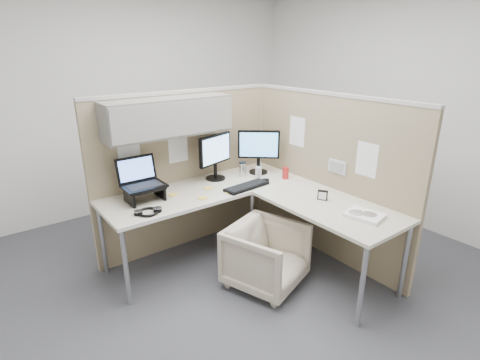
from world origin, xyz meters
TOP-DOWN VIEW (x-y plane):
  - ground at (0.00, 0.00)m, footprint 4.50×4.50m
  - partition_back at (-0.22, 0.83)m, footprint 2.00×0.36m
  - partition_right at (0.90, -0.07)m, footprint 0.07×2.03m
  - desk at (0.12, 0.13)m, footprint 2.00×1.98m
  - office_chair at (0.04, -0.21)m, footprint 0.76×0.73m
  - monitor_left at (0.12, 0.70)m, footprint 0.43×0.20m
  - monitor_right at (0.60, 0.59)m, footprint 0.36×0.31m
  - laptop_station at (-0.70, 0.63)m, footprint 0.36×0.31m
  - keyboard at (0.22, 0.30)m, footprint 0.49×0.20m
  - mouse at (0.47, 0.32)m, footprint 0.11×0.08m
  - travel_mug at (0.39, 0.60)m, footprint 0.07×0.07m
  - soda_can_green at (0.71, 0.27)m, footprint 0.07×0.07m
  - soda_can_silver at (0.49, 0.45)m, footprint 0.07×0.07m
  - sticky_note_a at (-0.26, 0.33)m, footprint 0.08×0.08m
  - sticky_note_d at (-0.09, 0.50)m, footprint 0.08×0.08m
  - sticky_note_b at (0.02, 0.31)m, footprint 0.09×0.09m
  - sticky_note_c at (-0.44, 0.56)m, footprint 0.08×0.08m
  - headphones at (-0.79, 0.32)m, footprint 0.22×0.22m
  - paper_stack at (0.57, -0.79)m, footprint 0.27×0.32m
  - desk_clock at (0.58, -0.35)m, footprint 0.08×0.09m

SIDE VIEW (x-z plane):
  - ground at x=0.00m, z-range 0.00..0.00m
  - office_chair at x=0.04m, z-range 0.00..0.62m
  - desk at x=0.12m, z-range 0.32..1.05m
  - sticky_note_a at x=-0.26m, z-range 0.73..0.74m
  - sticky_note_d at x=-0.09m, z-range 0.73..0.74m
  - sticky_note_b at x=0.02m, z-range 0.73..0.74m
  - sticky_note_c at x=-0.44m, z-range 0.73..0.74m
  - keyboard at x=0.22m, z-range 0.73..0.75m
  - headphones at x=-0.79m, z-range 0.73..0.76m
  - paper_stack at x=0.57m, z-range 0.73..0.76m
  - mouse at x=0.47m, z-range 0.73..0.76m
  - desk_clock at x=0.58m, z-range 0.73..0.82m
  - soda_can_green at x=0.71m, z-range 0.73..0.85m
  - soda_can_silver at x=0.49m, z-range 0.73..0.85m
  - travel_mug at x=0.39m, z-range 0.73..0.88m
  - partition_right at x=0.90m, z-range 0.00..1.63m
  - laptop_station at x=-0.70m, z-range 0.69..1.06m
  - monitor_left at x=0.12m, z-range 0.77..1.24m
  - monitor_right at x=0.60m, z-range 0.77..1.24m
  - partition_back at x=-0.22m, z-range 0.28..1.91m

